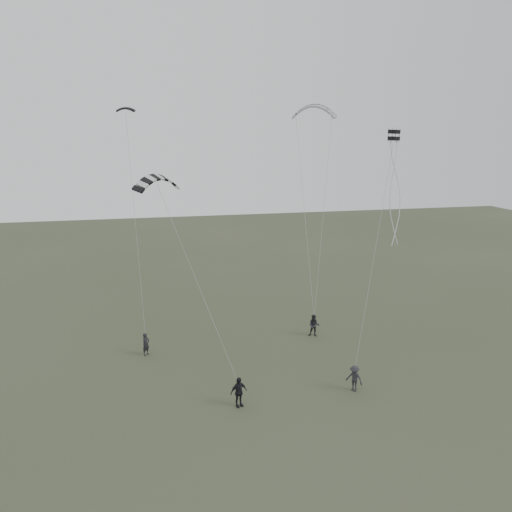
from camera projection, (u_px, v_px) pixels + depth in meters
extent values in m
plane|color=#344029|center=(258.00, 392.00, 31.05)|extent=(140.00, 140.00, 0.00)
imported|color=black|center=(146.00, 344.00, 36.03)|extent=(0.72, 0.71, 1.67)
imported|color=black|center=(314.00, 326.00, 39.44)|extent=(1.06, 0.96, 1.77)
imported|color=black|center=(239.00, 392.00, 29.18)|extent=(1.16, 0.77, 1.84)
imported|color=#26262A|center=(354.00, 378.00, 30.98)|extent=(1.18, 1.23, 1.68)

